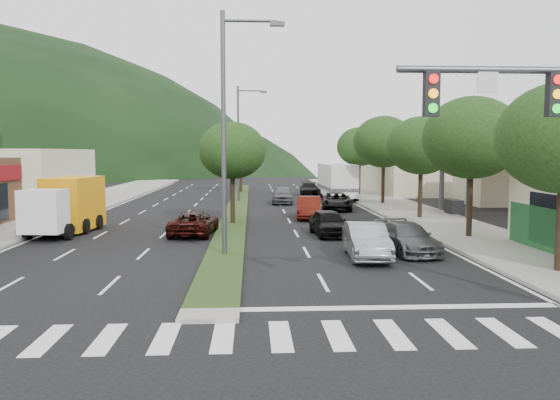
{
  "coord_description": "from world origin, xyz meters",
  "views": [
    {
      "loc": [
        1.13,
        -14.52,
        4.32
      ],
      "look_at": [
        2.46,
        10.91,
        2.1
      ],
      "focal_mm": 35.0,
      "sensor_mm": 36.0,
      "label": 1
    }
  ],
  "objects": [
    {
      "name": "gas_canopy",
      "position": [
        19.0,
        22.0,
        4.65
      ],
      "size": [
        12.2,
        8.2,
        5.25
      ],
      "color": "silver",
      "rests_on": "ground"
    },
    {
      "name": "suv_maroon",
      "position": [
        -1.89,
        14.03,
        0.63
      ],
      "size": [
        2.48,
        4.69,
        1.26
      ],
      "primitive_type": "imported",
      "rotation": [
        0.0,
        0.0,
        3.05
      ],
      "color": "black",
      "rests_on": "ground"
    },
    {
      "name": "median",
      "position": [
        0.0,
        28.0,
        0.06
      ],
      "size": [
        1.6,
        56.0,
        0.12
      ],
      "primitive_type": "cube",
      "color": "#203613",
      "rests_on": "ground"
    },
    {
      "name": "car_queue_e",
      "position": [
        3.75,
        31.46,
        0.73
      ],
      "size": [
        2.01,
        4.41,
        1.47
      ],
      "primitive_type": "imported",
      "rotation": [
        0.0,
        0.0,
        -0.06
      ],
      "color": "#56575C",
      "rests_on": "ground"
    },
    {
      "name": "sedan_silver",
      "position": [
        5.83,
        7.34,
        0.72
      ],
      "size": [
        1.73,
        4.42,
        1.43
      ],
      "primitive_type": "imported",
      "rotation": [
        0.0,
        0.0,
        -0.05
      ],
      "color": "#9C9EA3",
      "rests_on": "ground"
    },
    {
      "name": "tree_r_e",
      "position": [
        12.0,
        40.0,
        4.89
      ],
      "size": [
        4.6,
        4.6,
        6.71
      ],
      "color": "black",
      "rests_on": "sidewalk_right"
    },
    {
      "name": "tree_r_b",
      "position": [
        12.0,
        12.0,
        5.04
      ],
      "size": [
        4.8,
        4.8,
        6.94
      ],
      "color": "black",
      "rests_on": "sidewalk_right"
    },
    {
      "name": "car_queue_d",
      "position": [
        7.49,
        25.86,
        0.65
      ],
      "size": [
        2.75,
        4.95,
        1.31
      ],
      "primitive_type": "imported",
      "rotation": [
        0.0,
        0.0,
        -0.13
      ],
      "color": "black",
      "rests_on": "ground"
    },
    {
      "name": "streetlight_near",
      "position": [
        0.21,
        8.0,
        5.58
      ],
      "size": [
        2.6,
        0.25,
        10.0
      ],
      "color": "#47494C",
      "rests_on": "ground"
    },
    {
      "name": "crosswalk",
      "position": [
        0.0,
        -2.0,
        0.01
      ],
      "size": [
        19.0,
        2.2,
        0.01
      ],
      "primitive_type": "cube",
      "color": "silver",
      "rests_on": "ground"
    },
    {
      "name": "tree_r_d",
      "position": [
        12.0,
        30.0,
        5.18
      ],
      "size": [
        5.0,
        5.0,
        7.17
      ],
      "color": "black",
      "rests_on": "sidewalk_right"
    },
    {
      "name": "tree_r_c",
      "position": [
        12.0,
        20.0,
        4.75
      ],
      "size": [
        4.4,
        4.4,
        6.48
      ],
      "color": "black",
      "rests_on": "sidewalk_right"
    },
    {
      "name": "bldg_left_far",
      "position": [
        -19.0,
        34.0,
        2.3
      ],
      "size": [
        9.0,
        14.0,
        4.6
      ],
      "primitive_type": "cube",
      "color": "beige",
      "rests_on": "ground"
    },
    {
      "name": "tree_med_far",
      "position": [
        0.0,
        44.0,
        5.01
      ],
      "size": [
        4.8,
        4.8,
        6.94
      ],
      "color": "black",
      "rests_on": "median"
    },
    {
      "name": "box_truck",
      "position": [
        -8.7,
        15.05,
        1.41
      ],
      "size": [
        2.88,
        6.24,
        2.98
      ],
      "rotation": [
        0.0,
        0.0,
        3.03
      ],
      "color": "white",
      "rests_on": "ground"
    },
    {
      "name": "bldg_right_far",
      "position": [
        19.5,
        44.0,
        2.6
      ],
      "size": [
        10.0,
        16.0,
        5.2
      ],
      "primitive_type": "cube",
      "color": "beige",
      "rests_on": "ground"
    },
    {
      "name": "motorhome",
      "position": [
        8.92,
        35.06,
        1.74
      ],
      "size": [
        2.8,
        8.53,
        3.26
      ],
      "rotation": [
        0.0,
        0.0,
        0.01
      ],
      "color": "white",
      "rests_on": "ground"
    },
    {
      "name": "tree_med_near",
      "position": [
        0.0,
        18.0,
        4.43
      ],
      "size": [
        4.0,
        4.0,
        6.02
      ],
      "color": "black",
      "rests_on": "median"
    },
    {
      "name": "sidewalk_left",
      "position": [
        -13.0,
        25.0,
        0.07
      ],
      "size": [
        6.0,
        90.0,
        0.15
      ],
      "primitive_type": "cube",
      "color": "gray",
      "rests_on": "ground"
    },
    {
      "name": "car_queue_a",
      "position": [
        5.14,
        13.43,
        0.68
      ],
      "size": [
        1.92,
        4.09,
        1.35
      ],
      "primitive_type": "imported",
      "rotation": [
        0.0,
        0.0,
        0.08
      ],
      "color": "black",
      "rests_on": "ground"
    },
    {
      "name": "sidewalk_right",
      "position": [
        12.5,
        25.0,
        0.07
      ],
      "size": [
        5.0,
        90.0,
        0.15
      ],
      "primitive_type": "cube",
      "color": "gray",
      "rests_on": "ground"
    },
    {
      "name": "streetlight_mid",
      "position": [
        0.21,
        33.0,
        5.58
      ],
      "size": [
        2.6,
        0.25,
        10.0
      ],
      "color": "#47494C",
      "rests_on": "ground"
    },
    {
      "name": "car_queue_c",
      "position": [
        4.89,
        20.86,
        0.72
      ],
      "size": [
        1.96,
        4.49,
        1.44
      ],
      "primitive_type": "imported",
      "rotation": [
        0.0,
        0.0,
        -0.1
      ],
      "color": "#55160E",
      "rests_on": "ground"
    },
    {
      "name": "car_queue_f",
      "position": [
        6.92,
        39.83,
        0.65
      ],
      "size": [
        2.19,
        4.64,
        1.31
      ],
      "primitive_type": "imported",
      "rotation": [
        0.0,
        0.0,
        -0.08
      ],
      "color": "black",
      "rests_on": "ground"
    },
    {
      "name": "ground",
      "position": [
        0.0,
        0.0,
        0.0
      ],
      "size": [
        160.0,
        160.0,
        0.0
      ],
      "primitive_type": "plane",
      "color": "black",
      "rests_on": "ground"
    },
    {
      "name": "car_queue_b",
      "position": [
        7.83,
        8.43,
        0.64
      ],
      "size": [
        2.26,
        4.6,
        1.29
      ],
      "primitive_type": "imported",
      "rotation": [
        0.0,
        0.0,
        0.11
      ],
      "color": "#4B4B50",
      "rests_on": "ground"
    }
  ]
}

